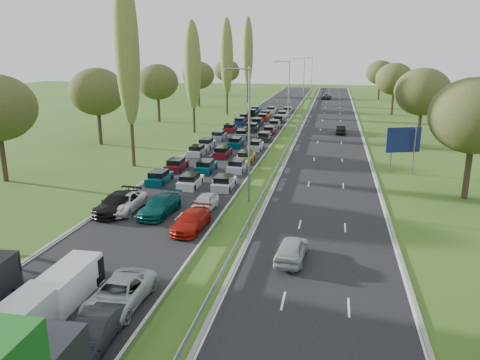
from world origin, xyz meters
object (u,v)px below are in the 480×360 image
Objects in this scene: near_car_2 at (124,203)px; white_van_rear at (71,282)px; near_car_3 at (117,203)px; direction_sign at (403,142)px; white_van_front at (23,319)px.

white_van_rear reaches higher than near_car_2.
direction_sign reaches higher than near_car_3.
near_car_3 is at bearing 101.62° from white_van_front.
near_car_2 is 18.40m from white_van_front.
white_van_front is at bearing -73.51° from near_car_3.
white_van_rear is (3.49, -14.22, 0.18)m from near_car_2.
direction_sign is (25.33, 18.75, 2.75)m from near_car_3.
white_van_front reaches higher than white_van_rear.
direction_sign reaches higher than near_car_2.
near_car_2 is 0.57m from near_car_3.
white_van_front is at bearing -93.22° from white_van_rear.
white_van_front is 3.88m from white_van_rear.
near_car_3 is 1.19× the size of white_van_rear.
near_car_3 is 31.64m from direction_sign.
near_car_3 is 1.18× the size of white_van_front.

